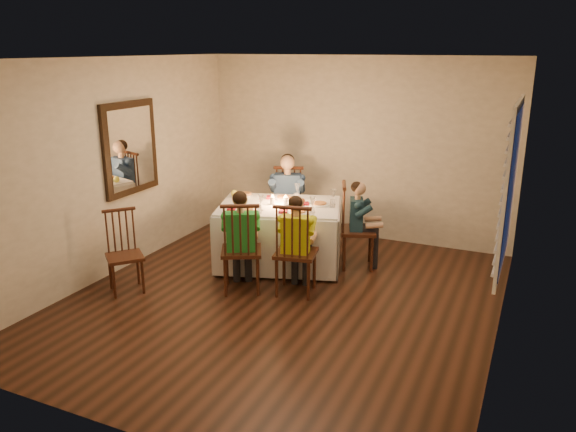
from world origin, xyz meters
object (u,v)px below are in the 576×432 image
at_px(child_yellow, 296,292).
at_px(serving_bowl, 245,196).
at_px(child_green, 242,290).
at_px(child_teal, 357,266).
at_px(chair_near_left, 242,290).
at_px(chair_end, 357,266).
at_px(dining_table, 280,222).
at_px(chair_near_right, 296,292).
at_px(chair_extra, 128,291).
at_px(adult, 287,243).
at_px(chair_adult, 287,243).

distance_m(child_yellow, serving_bowl, 1.61).
height_order(child_green, child_teal, child_green).
xyz_separation_m(child_teal, serving_bowl, (-1.49, -0.23, 0.83)).
distance_m(chair_near_left, child_yellow, 0.62).
xyz_separation_m(child_yellow, serving_bowl, (-1.10, 0.84, 0.83)).
relative_size(chair_end, serving_bowl, 5.23).
xyz_separation_m(dining_table, serving_bowl, (-0.56, 0.11, 0.26)).
relative_size(chair_near_right, chair_extra, 1.14).
bearing_deg(adult, child_green, -102.89).
bearing_deg(chair_near_right, chair_adult, -73.05).
bearing_deg(chair_near_right, chair_near_left, 7.00).
height_order(chair_near_left, serving_bowl, serving_bowl).
height_order(chair_near_left, child_yellow, child_yellow).
bearing_deg(child_teal, chair_near_left, 121.94).
relative_size(chair_adult, chair_end, 1.00).
height_order(dining_table, chair_extra, dining_table).
height_order(chair_adult, chair_extra, chair_adult).
distance_m(dining_table, child_yellow, 1.07).
distance_m(chair_adult, chair_near_right, 1.68).
bearing_deg(serving_bowl, child_green, -63.73).
bearing_deg(child_green, chair_end, -155.77).
relative_size(dining_table, chair_adult, 1.65).
distance_m(chair_near_left, child_green, 0.00).
height_order(child_green, child_yellow, child_green).
relative_size(chair_near_left, child_green, 0.91).
relative_size(dining_table, chair_near_left, 1.65).
distance_m(chair_near_right, child_yellow, 0.00).
bearing_deg(chair_adult, serving_bowl, -135.58).
xyz_separation_m(chair_adult, child_teal, (1.17, -0.41, 0.00)).
bearing_deg(chair_near_left, chair_end, -155.77).
bearing_deg(chair_near_right, dining_table, -63.96).
height_order(adult, child_yellow, adult).
height_order(chair_adult, chair_end, same).
distance_m(chair_adult, adult, 0.00).
height_order(chair_adult, chair_near_left, same).
xyz_separation_m(chair_near_right, chair_end, (0.39, 1.07, 0.00)).
xyz_separation_m(adult, serving_bowl, (-0.32, -0.65, 0.83)).
bearing_deg(chair_adult, dining_table, -91.83).
relative_size(chair_end, child_yellow, 0.94).
bearing_deg(chair_adult, child_yellow, -81.47).
relative_size(chair_end, chair_extra, 1.14).
distance_m(dining_table, child_teal, 1.15).
distance_m(dining_table, chair_extra, 2.02).
distance_m(chair_end, child_yellow, 1.14).
xyz_separation_m(chair_adult, serving_bowl, (-0.32, -0.65, 0.83)).
distance_m(adult, child_teal, 1.24).
bearing_deg(child_green, child_yellow, 170.10).
height_order(chair_near_left, child_green, child_green).
distance_m(child_green, child_yellow, 0.62).
bearing_deg(chair_near_right, chair_extra, 12.33).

